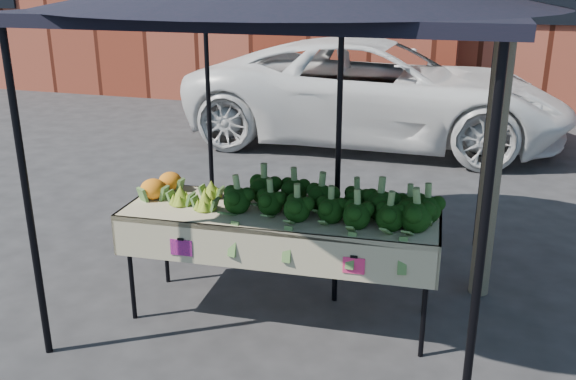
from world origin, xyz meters
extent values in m
plane|color=#242426|center=(0.00, 0.00, 0.00)|extent=(90.00, 90.00, 0.00)
cube|color=#BCB088|center=(0.17, -0.07, 0.45)|extent=(2.45, 0.97, 0.90)
cube|color=#F22D8C|center=(-0.48, -0.47, 0.70)|extent=(0.17, 0.01, 0.12)
cube|color=#EA2C68|center=(0.79, -0.47, 0.70)|extent=(0.17, 0.01, 0.12)
ellipsoid|color=black|center=(0.56, -0.04, 1.03)|extent=(1.61, 0.58, 0.27)
ellipsoid|color=#92AC26|center=(-0.50, -0.08, 1.00)|extent=(0.44, 0.48, 0.21)
ellipsoid|color=orange|center=(-0.87, 0.00, 0.99)|extent=(0.24, 0.44, 0.19)
camera|label=1|loc=(1.55, -4.23, 2.58)|focal=38.53mm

